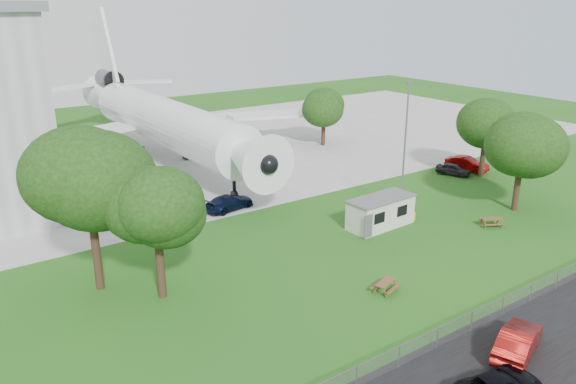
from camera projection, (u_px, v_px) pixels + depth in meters
ground at (382, 264)px, 41.69m from camera, size 160.00×160.00×0.00m
asphalt_strip at (544, 348)px, 31.61m from camera, size 120.00×8.00×0.02m
concrete_apron at (172, 155)px, 71.14m from camera, size 120.00×46.00×0.03m
airliner at (161, 118)px, 66.69m from camera, size 46.36×47.73×17.69m
site_cabin at (381, 212)px, 48.27m from camera, size 6.82×3.03×2.62m
picnic_west at (385, 291)px, 37.75m from camera, size 2.20×2.02×0.76m
picnic_east at (491, 226)px, 48.61m from camera, size 2.29×2.17×0.76m
fence at (491, 321)px, 34.32m from camera, size 58.00×0.04×1.30m
lamp_mast at (404, 152)px, 48.99m from camera, size 0.16×0.16×12.00m
tree_west_big at (88, 182)px, 35.73m from camera, size 7.90×7.90×11.60m
tree_west_small at (156, 209)px, 35.14m from camera, size 6.40×6.40×9.41m
tree_east_front at (523, 145)px, 50.40m from camera, size 7.04×7.04×9.77m
tree_east_back at (486, 126)px, 60.56m from camera, size 6.48×6.48×8.99m
tree_far_apron at (324, 109)px, 74.27m from camera, size 5.95×5.95×7.96m
car_centre_sedan at (518, 342)px, 30.82m from camera, size 5.15×3.28×1.60m
car_ne_hatch at (453, 169)px, 62.73m from camera, size 2.75×4.08×1.29m
car_ne_sedan at (467, 164)px, 64.29m from camera, size 2.93×5.11×1.59m
car_apron_van at (229, 203)px, 52.24m from camera, size 5.23×2.87×1.44m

